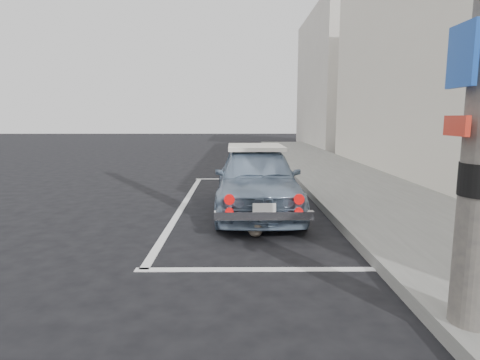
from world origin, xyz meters
name	(u,v)px	position (x,y,z in m)	size (l,w,h in m)	color
ground	(222,255)	(0.00, 0.00, 0.00)	(80.00, 80.00, 0.00)	black
sidewalk	(405,213)	(3.20, 2.00, 0.07)	(2.80, 40.00, 0.15)	slate
building_far	(338,80)	(6.35, 20.00, 4.00)	(3.50, 10.00, 8.00)	beige
pline_rear	(263,269)	(0.50, -0.50, 0.00)	(3.00, 0.12, 0.01)	silver
pline_front	(248,179)	(0.50, 6.50, 0.00)	(3.00, 0.12, 0.01)	silver
pline_side	(183,205)	(-0.90, 3.00, 0.00)	(0.12, 7.00, 0.01)	silver
retro_coupe	(257,178)	(0.56, 2.41, 0.64)	(1.54, 3.74, 1.27)	#758CA6
cat	(255,229)	(0.46, 0.82, 0.11)	(0.28, 0.47, 0.25)	#796D5C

